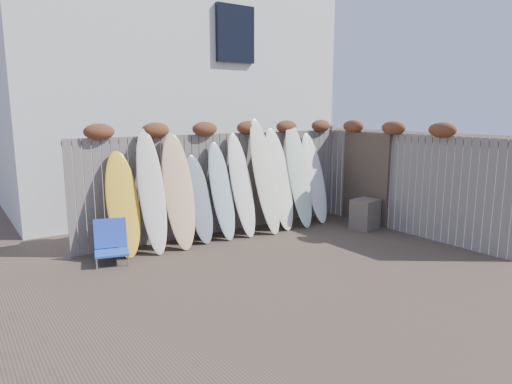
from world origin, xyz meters
TOP-DOWN VIEW (x-y plane):
  - ground at (0.00, 0.00)m, footprint 80.00×80.00m
  - back_fence at (0.06, 2.39)m, footprint 6.05×0.28m
  - right_fence at (2.99, 0.25)m, footprint 0.28×4.40m
  - house at (0.50, 6.50)m, footprint 8.50×5.50m
  - beach_chair at (-2.48, 1.79)m, footprint 0.65×0.67m
  - wooden_crate at (2.57, 0.90)m, footprint 0.61×0.54m
  - lattice_panel at (2.96, 1.29)m, footprint 0.11×1.32m
  - surfboard_0 at (-2.17, 2.03)m, footprint 0.58×0.67m
  - surfboard_1 at (-1.67, 1.97)m, footprint 0.52×0.79m
  - surfboard_2 at (-1.18, 1.94)m, footprint 0.62×0.78m
  - surfboard_3 at (-0.74, 2.01)m, footprint 0.54×0.63m
  - surfboard_4 at (-0.25, 2.00)m, footprint 0.45×0.67m
  - surfboard_5 at (0.19, 1.98)m, footprint 0.48×0.73m
  - surfboard_6 at (0.71, 1.92)m, footprint 0.53×0.82m
  - surfboard_7 at (1.12, 1.98)m, footprint 0.56×0.75m
  - surfboard_8 at (1.61, 1.94)m, footprint 0.57×0.82m
  - surfboard_9 at (2.12, 2.00)m, footprint 0.53×0.70m

SIDE VIEW (x-z plane):
  - ground at x=0.00m, z-range 0.00..0.00m
  - wooden_crate at x=2.57m, z-range 0.00..0.62m
  - beach_chair at x=-2.48m, z-range -0.03..0.67m
  - surfboard_3 at x=-0.74m, z-range 0.00..1.64m
  - surfboard_0 at x=-2.17m, z-range 0.00..1.78m
  - surfboard_4 at x=-0.25m, z-range 0.00..1.86m
  - surfboard_9 at x=2.12m, z-range 0.00..1.96m
  - lattice_panel at x=2.96m, z-range 0.00..1.97m
  - surfboard_5 at x=0.19m, z-range 0.00..2.02m
  - surfboard_2 at x=-1.18m, z-range 0.00..2.06m
  - surfboard_7 at x=1.12m, z-range 0.00..2.10m
  - surfboard_1 at x=-1.67m, z-range 0.00..2.15m
  - surfboard_8 at x=1.61m, z-range 0.00..2.22m
  - right_fence at x=2.99m, z-range 0.02..2.26m
  - surfboard_6 at x=0.71m, z-range 0.00..2.30m
  - back_fence at x=0.06m, z-range 0.06..2.30m
  - house at x=0.50m, z-range 0.04..6.36m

